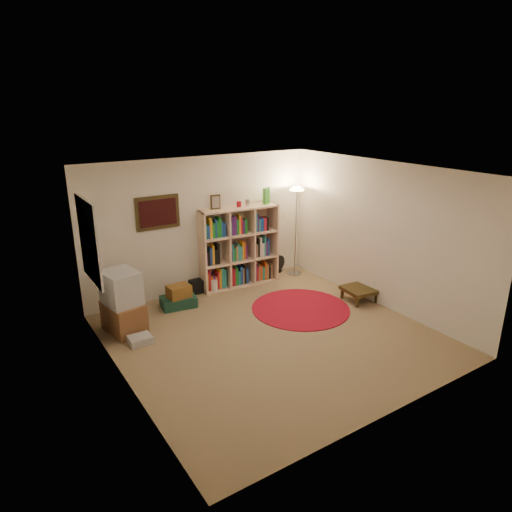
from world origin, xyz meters
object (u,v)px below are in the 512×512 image
at_px(floor_fan, 279,264).
at_px(tv_stand, 123,303).
at_px(floor_lamp, 296,202).
at_px(side_table, 360,290).
at_px(bookshelf, 237,248).
at_px(suitcase, 178,302).

distance_m(floor_fan, tv_stand, 3.65).
xyz_separation_m(floor_lamp, side_table, (0.15, -1.70, -1.31)).
bearing_deg(side_table, floor_lamp, 95.06).
bearing_deg(floor_fan, bookshelf, 168.69).
xyz_separation_m(bookshelf, side_table, (1.43, -1.87, -0.54)).
bearing_deg(side_table, floor_fan, 100.01).
bearing_deg(floor_lamp, tv_stand, -171.92).
bearing_deg(tv_stand, side_table, -26.37).
height_order(floor_lamp, tv_stand, floor_lamp).
distance_m(floor_lamp, suitcase, 3.04).
relative_size(bookshelf, suitcase, 2.90).
bearing_deg(floor_fan, side_table, -97.75).
xyz_separation_m(tv_stand, suitcase, (1.06, 0.36, -0.38)).
xyz_separation_m(floor_lamp, tv_stand, (-3.74, -0.53, -1.04)).
distance_m(bookshelf, side_table, 2.41).
distance_m(suitcase, side_table, 3.22).
distance_m(bookshelf, suitcase, 1.58).
height_order(bookshelf, side_table, bookshelf).
xyz_separation_m(bookshelf, suitcase, (-1.40, -0.33, -0.65)).
bearing_deg(floor_lamp, bookshelf, 172.72).
height_order(bookshelf, suitcase, bookshelf).
bearing_deg(floor_lamp, suitcase, -176.45).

